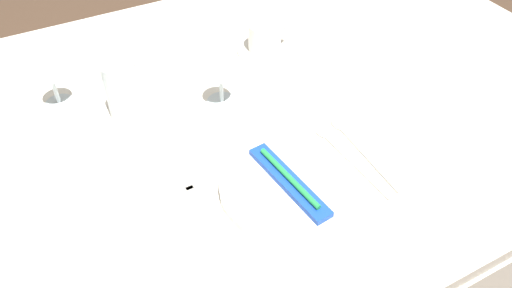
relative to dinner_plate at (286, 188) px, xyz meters
name	(u,v)px	position (x,y,z in m)	size (l,w,h in m)	color
ground_plane	(237,287)	(0.00, 0.26, -0.75)	(6.00, 6.00, 0.00)	#4C3828
dining_table	(229,138)	(0.00, 0.26, -0.09)	(1.80, 1.11, 0.74)	silver
dinner_plate	(286,188)	(0.00, 0.00, 0.00)	(0.26, 0.26, 0.02)	white
toothbrush_package	(287,182)	(0.00, 0.00, 0.02)	(0.06, 0.21, 0.02)	blue
fork_outer	(205,214)	(-0.16, 0.02, -0.01)	(0.02, 0.23, 0.00)	beige
spoon_soup	(343,152)	(0.15, 0.04, -0.01)	(0.03, 0.23, 0.01)	beige
spoon_dessert	(357,144)	(0.19, 0.04, -0.01)	(0.03, 0.23, 0.01)	beige
saucer_left	(264,51)	(0.19, 0.43, 0.00)	(0.14, 0.14, 0.01)	white
coffee_cup_left	(265,37)	(0.19, 0.43, 0.04)	(0.11, 0.08, 0.07)	white
wine_glass_left	(220,64)	(0.00, 0.29, 0.10)	(0.07, 0.07, 0.15)	silver
wine_glass_right	(47,68)	(-0.32, 0.46, 0.09)	(0.07, 0.07, 0.14)	silver
drink_tumbler	(124,94)	(-0.19, 0.35, 0.05)	(0.07, 0.07, 0.14)	silver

